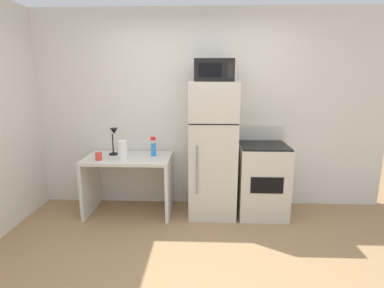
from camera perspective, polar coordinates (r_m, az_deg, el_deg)
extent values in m
plane|color=#9E7A51|center=(2.90, 0.22, -24.18)|extent=(12.00, 12.00, 0.00)
cube|color=silver|center=(4.05, 1.09, 6.43)|extent=(5.00, 0.10, 2.60)
cube|color=silver|center=(3.89, -12.06, -2.67)|extent=(1.08, 0.64, 0.04)
cube|color=silver|center=(4.16, -18.82, -7.50)|extent=(0.04, 0.64, 0.71)
cube|color=silver|center=(3.91, -4.35, -8.10)|extent=(0.04, 0.64, 0.71)
cylinder|color=black|center=(4.03, -14.75, -1.84)|extent=(0.11, 0.11, 0.02)
cylinder|color=black|center=(4.00, -14.86, 0.09)|extent=(0.02, 0.02, 0.26)
cone|color=black|center=(3.94, -14.66, 2.40)|extent=(0.10, 0.10, 0.08)
cylinder|color=white|center=(3.73, -13.11, -1.17)|extent=(0.11, 0.11, 0.24)
cylinder|color=#D83F33|center=(3.81, -17.37, -2.25)|extent=(0.08, 0.08, 0.09)
cylinder|color=#2D8CEA|center=(3.86, -7.36, -1.07)|extent=(0.06, 0.06, 0.16)
cylinder|color=white|center=(3.84, -7.40, 0.41)|extent=(0.02, 0.02, 0.04)
cube|color=red|center=(3.82, -7.45, 1.04)|extent=(0.06, 0.03, 0.04)
cube|color=beige|center=(3.77, 3.95, -1.14)|extent=(0.58, 0.59, 1.69)
cube|color=black|center=(3.40, 4.18, 3.74)|extent=(0.57, 0.00, 0.01)
cylinder|color=gray|center=(3.51, 0.99, -5.00)|extent=(0.02, 0.02, 0.59)
cube|color=black|center=(3.64, 4.19, 13.84)|extent=(0.46, 0.34, 0.26)
cube|color=black|center=(3.46, 3.44, 13.91)|extent=(0.26, 0.01, 0.15)
cube|color=black|center=(3.47, 7.35, 13.83)|extent=(0.07, 0.01, 0.18)
cube|color=beige|center=(3.94, 13.19, -6.76)|extent=(0.60, 0.60, 0.90)
cube|color=black|center=(3.82, 13.54, -0.24)|extent=(0.58, 0.58, 0.02)
cube|color=beige|center=(4.07, 12.86, 2.02)|extent=(0.60, 0.04, 0.18)
cube|color=black|center=(3.65, 14.11, -7.67)|extent=(0.38, 0.01, 0.20)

